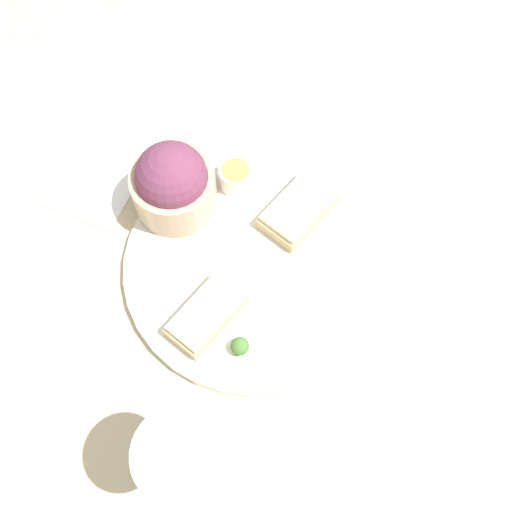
% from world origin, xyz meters
% --- Properties ---
extents(ground_plane, '(4.00, 4.00, 0.00)m').
position_xyz_m(ground_plane, '(0.00, 0.00, 0.00)').
color(ground_plane, '#C6B289').
extents(dinner_plate, '(0.34, 0.34, 0.01)m').
position_xyz_m(dinner_plate, '(0.00, 0.00, 0.01)').
color(dinner_plate, silver).
rests_on(dinner_plate, ground_plane).
extents(salad_bowl, '(0.11, 0.11, 0.11)m').
position_xyz_m(salad_bowl, '(-0.08, -0.11, 0.06)').
color(salad_bowl, tan).
rests_on(salad_bowl, dinner_plate).
extents(sauce_ramekin, '(0.05, 0.05, 0.03)m').
position_xyz_m(sauce_ramekin, '(-0.12, -0.03, 0.03)').
color(sauce_ramekin, white).
rests_on(sauce_ramekin, dinner_plate).
extents(cheese_toast_near, '(0.12, 0.11, 0.03)m').
position_xyz_m(cheese_toast_near, '(-0.07, 0.05, 0.03)').
color(cheese_toast_near, '#D1B27F').
rests_on(cheese_toast_near, dinner_plate).
extents(cheese_toast_far, '(0.11, 0.10, 0.03)m').
position_xyz_m(cheese_toast_far, '(0.08, -0.06, 0.03)').
color(cheese_toast_far, '#D1B27F').
rests_on(cheese_toast_far, dinner_plate).
extents(wine_glass, '(0.09, 0.09, 0.17)m').
position_xyz_m(wine_glass, '(0.26, -0.06, 0.12)').
color(wine_glass, silver).
rests_on(wine_glass, ground_plane).
extents(garnish, '(0.02, 0.02, 0.02)m').
position_xyz_m(garnish, '(0.11, -0.01, 0.03)').
color(garnish, '#477533').
rests_on(garnish, dinner_plate).
extents(napkin, '(0.20, 0.18, 0.01)m').
position_xyz_m(napkin, '(-0.14, -0.23, 0.00)').
color(napkin, white).
rests_on(napkin, ground_plane).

